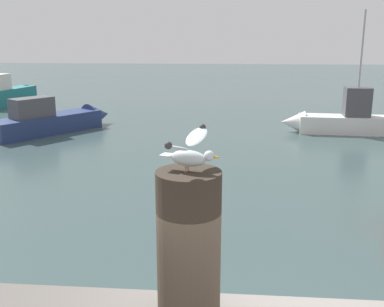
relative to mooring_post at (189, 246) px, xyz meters
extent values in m
cylinder|color=#382D23|center=(0.00, 0.00, 0.00)|extent=(0.41, 0.41, 1.00)
cylinder|color=#C67560|center=(-0.01, -0.01, 0.52)|extent=(0.01, 0.01, 0.04)
cylinder|color=#C67560|center=(0.00, 0.02, 0.52)|extent=(0.01, 0.01, 0.04)
ellipsoid|color=silver|center=(0.00, 0.00, 0.58)|extent=(0.25, 0.15, 0.10)
sphere|color=silver|center=(0.13, -0.04, 0.61)|extent=(0.06, 0.06, 0.06)
cone|color=gold|center=(0.18, -0.05, 0.61)|extent=(0.05, 0.03, 0.02)
cube|color=silver|center=(-0.14, 0.04, 0.59)|extent=(0.09, 0.10, 0.01)
ellipsoid|color=silver|center=(-0.06, -0.16, 0.68)|extent=(0.18, 0.26, 0.09)
sphere|color=#343434|center=(-0.09, -0.26, 0.72)|extent=(0.04, 0.04, 0.04)
ellipsoid|color=silver|center=(0.04, 0.16, 0.68)|extent=(0.18, 0.26, 0.09)
sphere|color=#343434|center=(0.07, 0.27, 0.72)|extent=(0.04, 0.04, 0.04)
cube|color=silver|center=(4.58, 14.68, -1.93)|extent=(3.36, 1.19, 0.66)
cone|color=silver|center=(2.69, 14.79, -1.90)|extent=(0.95, 0.95, 0.89)
cube|color=#47474C|center=(5.01, 14.65, -1.06)|extent=(0.97, 0.83, 1.09)
cylinder|color=#A5A5A8|center=(5.01, 14.65, 0.87)|extent=(0.08, 0.08, 2.77)
cube|color=#1E7075|center=(-11.62, 20.36, -1.81)|extent=(1.79, 4.11, 0.90)
cone|color=#1E7075|center=(-11.17, 22.56, -1.77)|extent=(1.07, 1.07, 0.91)
cube|color=navy|center=(-6.65, 13.70, -1.92)|extent=(3.42, 4.16, 0.69)
cone|color=navy|center=(-5.25, 15.68, -1.88)|extent=(1.47, 1.47, 1.05)
cube|color=#47474C|center=(-6.99, 13.23, -1.21)|extent=(1.48, 1.66, 0.73)
camera|label=1|loc=(0.24, -2.63, 1.30)|focal=42.13mm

